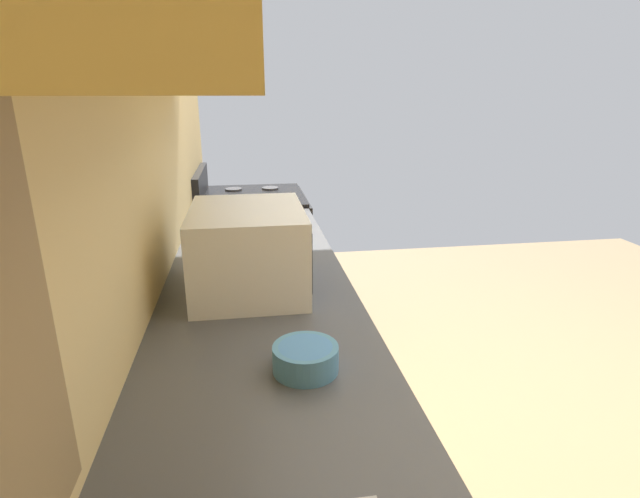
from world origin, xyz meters
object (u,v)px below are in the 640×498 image
(bowl, at_px, (306,357))
(kettle, at_px, (274,219))
(microwave, at_px, (249,249))
(oven_range, at_px, (255,264))

(bowl, relative_size, kettle, 0.96)
(bowl, xyz_separation_m, kettle, (1.20, -0.00, 0.03))
(microwave, height_order, bowl, microwave)
(microwave, distance_m, bowl, 0.56)
(microwave, bearing_deg, kettle, -10.55)
(oven_range, bearing_deg, microwave, 178.62)
(oven_range, relative_size, bowl, 6.94)
(bowl, bearing_deg, kettle, -0.00)
(oven_range, relative_size, kettle, 6.64)
(microwave, xyz_separation_m, bowl, (-0.54, -0.12, -0.10))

